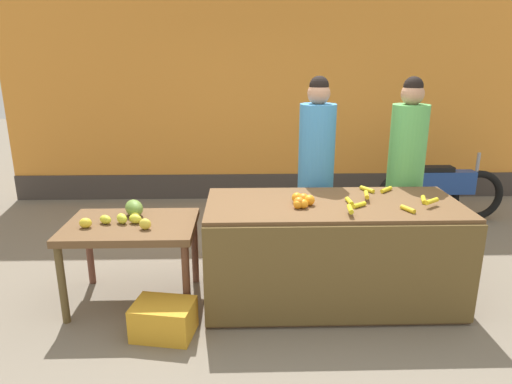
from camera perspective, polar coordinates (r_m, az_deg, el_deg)
The scene contains 12 objects.
ground_plane at distance 4.08m, azimuth 4.04°, elevation -13.00°, with size 24.00×24.00×0.00m, color #756B5B.
market_wall_back at distance 6.57m, azimuth 1.76°, elevation 14.37°, with size 7.34×0.23×3.58m.
fruit_stall_counter at distance 3.92m, azimuth 9.38°, elevation -7.39°, with size 2.07×0.92×0.87m.
side_table_wooden at distance 3.91m, azimuth -15.27°, elevation -4.95°, with size 1.05×0.75×0.70m.
banana_bunch_pile at distance 3.86m, azimuth 15.52°, elevation -0.87°, with size 0.78×0.77×0.07m.
orange_pile at distance 3.65m, azimuth 5.75°, elevation -1.09°, with size 0.18×0.23×0.09m.
mango_papaya_pile at distance 3.94m, azimuth -15.62°, elevation -2.56°, with size 0.58×0.49×0.14m.
vendor_woman_blue_shirt at distance 4.42m, azimuth 7.45°, elevation 2.28°, with size 0.34×0.34×1.84m.
vendor_woman_green_shirt at distance 4.60m, azimuth 18.08°, elevation 2.12°, with size 0.34×0.34×1.84m.
parked_motorcycle at distance 6.17m, azimuth 22.01°, elevation 0.23°, with size 1.60×0.18×0.88m.
produce_crate at distance 3.60m, azimuth -11.42°, elevation -15.27°, with size 0.44×0.32×0.26m, color gold.
produce_sack at distance 4.74m, azimuth -3.32°, elevation -5.50°, with size 0.36×0.30×0.46m, color tan.
Camera 1 is at (-0.38, -3.53, 2.01)m, focal length 32.09 mm.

